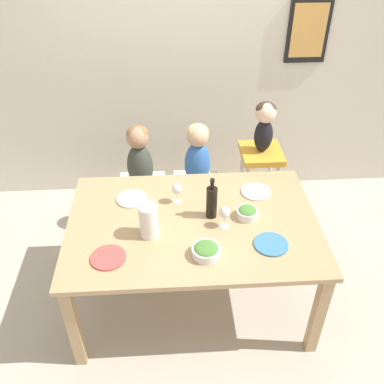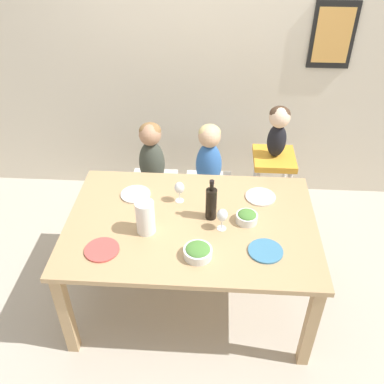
# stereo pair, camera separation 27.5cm
# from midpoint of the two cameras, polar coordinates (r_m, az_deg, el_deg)

# --- Properties ---
(ground_plane) EXTENTS (14.00, 14.00, 0.00)m
(ground_plane) POSITION_cam_midpoint_polar(r_m,az_deg,el_deg) (3.33, 2.34, -13.78)
(ground_plane) COLOR #BCB2A3
(wall_back) EXTENTS (10.00, 0.09, 2.70)m
(wall_back) POSITION_cam_midpoint_polar(r_m,az_deg,el_deg) (3.78, 3.61, 17.94)
(wall_back) COLOR beige
(wall_back) RESTS_ON ground_plane
(dining_table) EXTENTS (1.63, 1.09, 0.74)m
(dining_table) POSITION_cam_midpoint_polar(r_m,az_deg,el_deg) (2.85, 2.66, -5.36)
(dining_table) COLOR tan
(dining_table) RESTS_ON ground_plane
(chair_far_left) EXTENTS (0.39, 0.42, 0.45)m
(chair_far_left) POSITION_cam_midpoint_polar(r_m,az_deg,el_deg) (3.69, -3.01, 0.31)
(chair_far_left) COLOR silver
(chair_far_left) RESTS_ON ground_plane
(chair_far_center) EXTENTS (0.39, 0.42, 0.45)m
(chair_far_center) POSITION_cam_midpoint_polar(r_m,az_deg,el_deg) (3.67, 4.29, 0.04)
(chair_far_center) COLOR silver
(chair_far_center) RESTS_ON ground_plane
(chair_right_highchair) EXTENTS (0.33, 0.36, 0.76)m
(chair_right_highchair) POSITION_cam_midpoint_polar(r_m,az_deg,el_deg) (3.60, 12.80, 2.37)
(chair_right_highchair) COLOR silver
(chair_right_highchair) RESTS_ON ground_plane
(person_child_left) EXTENTS (0.21, 0.19, 0.56)m
(person_child_left) POSITION_cam_midpoint_polar(r_m,az_deg,el_deg) (3.48, -3.20, 5.26)
(person_child_left) COLOR #3D4238
(person_child_left) RESTS_ON chair_far_left
(person_child_center) EXTENTS (0.21, 0.19, 0.56)m
(person_child_center) POSITION_cam_midpoint_polar(r_m,az_deg,el_deg) (3.46, 4.57, 5.00)
(person_child_center) COLOR #3366B2
(person_child_center) RESTS_ON chair_far_center
(person_baby_right) EXTENTS (0.16, 0.17, 0.42)m
(person_baby_right) POSITION_cam_midpoint_polar(r_m,az_deg,el_deg) (3.38, 13.77, 8.34)
(person_baby_right) COLOR black
(person_baby_right) RESTS_ON chair_right_highchair
(wine_bottle) EXTENTS (0.07, 0.07, 0.30)m
(wine_bottle) POSITION_cam_midpoint_polar(r_m,az_deg,el_deg) (2.76, 5.42, -1.57)
(wine_bottle) COLOR black
(wine_bottle) RESTS_ON dining_table
(paper_towel_roll) EXTENTS (0.12, 0.12, 0.23)m
(paper_towel_roll) POSITION_cam_midpoint_polar(r_m,az_deg,el_deg) (2.65, -3.30, -3.50)
(paper_towel_roll) COLOR white
(paper_towel_roll) RESTS_ON dining_table
(wine_glass_near) EXTENTS (0.07, 0.07, 0.16)m
(wine_glass_near) POSITION_cam_midpoint_polar(r_m,az_deg,el_deg) (2.69, 6.99, -3.26)
(wine_glass_near) COLOR white
(wine_glass_near) RESTS_ON dining_table
(wine_glass_far) EXTENTS (0.07, 0.07, 0.16)m
(wine_glass_far) POSITION_cam_midpoint_polar(r_m,az_deg,el_deg) (2.90, 1.01, 0.40)
(wine_glass_far) COLOR white
(wine_glass_far) RESTS_ON dining_table
(salad_bowl_large) EXTENTS (0.17, 0.17, 0.08)m
(salad_bowl_large) POSITION_cam_midpoint_polar(r_m,az_deg,el_deg) (2.54, 3.91, -8.04)
(salad_bowl_large) COLOR white
(salad_bowl_large) RESTS_ON dining_table
(salad_bowl_small) EXTENTS (0.14, 0.14, 0.08)m
(salad_bowl_small) POSITION_cam_midpoint_polar(r_m,az_deg,el_deg) (2.81, 10.12, -3.40)
(salad_bowl_small) COLOR white
(salad_bowl_small) RESTS_ON dining_table
(dinner_plate_front_left) EXTENTS (0.21, 0.21, 0.01)m
(dinner_plate_front_left) POSITION_cam_midpoint_polar(r_m,az_deg,el_deg) (2.62, -8.99, -7.74)
(dinner_plate_front_left) COLOR #D14C47
(dinner_plate_front_left) RESTS_ON dining_table
(dinner_plate_back_left) EXTENTS (0.21, 0.21, 0.01)m
(dinner_plate_back_left) POSITION_cam_midpoint_polar(r_m,az_deg,el_deg) (3.02, -4.97, -0.39)
(dinner_plate_back_left) COLOR silver
(dinner_plate_back_left) RESTS_ON dining_table
(dinner_plate_back_right) EXTENTS (0.21, 0.21, 0.01)m
(dinner_plate_back_right) POSITION_cam_midpoint_polar(r_m,az_deg,el_deg) (3.05, 11.68, -0.73)
(dinner_plate_back_right) COLOR silver
(dinner_plate_back_right) RESTS_ON dining_table
(dinner_plate_front_right) EXTENTS (0.21, 0.21, 0.01)m
(dinner_plate_front_right) POSITION_cam_midpoint_polar(r_m,az_deg,el_deg) (2.65, 12.75, -7.80)
(dinner_plate_front_right) COLOR teal
(dinner_plate_front_right) RESTS_ON dining_table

